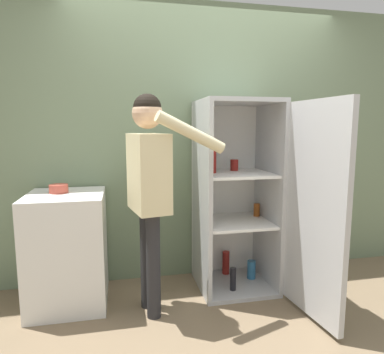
% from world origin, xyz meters
% --- Properties ---
extents(ground_plane, '(12.00, 12.00, 0.00)m').
position_xyz_m(ground_plane, '(0.00, 0.00, 0.00)').
color(ground_plane, '#7A664C').
extents(wall_back, '(7.00, 0.06, 2.55)m').
position_xyz_m(wall_back, '(0.00, 0.98, 1.27)').
color(wall_back, gray).
rests_on(wall_back, ground_plane).
extents(refrigerator, '(0.76, 1.28, 1.65)m').
position_xyz_m(refrigerator, '(0.27, 0.52, 0.82)').
color(refrigerator, '#B7BABC').
rests_on(refrigerator, ground_plane).
extents(person, '(0.70, 0.54, 1.66)m').
position_xyz_m(person, '(-0.58, 0.33, 1.07)').
color(person, '#262628').
rests_on(person, ground_plane).
extents(counter, '(0.59, 0.64, 0.91)m').
position_xyz_m(counter, '(-1.23, 0.61, 0.45)').
color(counter, white).
rests_on(counter, ground_plane).
extents(bowl, '(0.15, 0.15, 0.07)m').
position_xyz_m(bowl, '(-1.28, 0.67, 0.94)').
color(bowl, '#B24738').
rests_on(bowl, counter).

